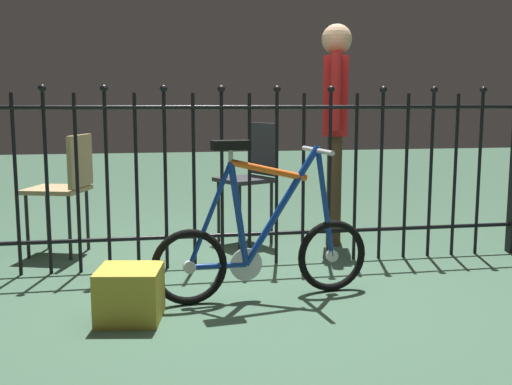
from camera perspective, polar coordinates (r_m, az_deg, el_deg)
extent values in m
plane|color=#3A5A44|center=(3.51, 0.67, -9.39)|extent=(20.00, 20.00, 0.00)
cylinder|color=black|center=(4.05, -21.24, 0.60)|extent=(0.02, 0.02, 1.13)
cylinder|color=black|center=(4.02, -18.71, 0.67)|extent=(0.02, 0.02, 1.13)
sphere|color=black|center=(3.99, -19.11, 9.07)|extent=(0.05, 0.05, 0.05)
cylinder|color=black|center=(4.00, -16.14, 0.74)|extent=(0.02, 0.02, 1.13)
cylinder|color=black|center=(3.98, -13.55, 0.81)|extent=(0.02, 0.02, 1.13)
sphere|color=black|center=(3.95, -13.84, 9.29)|extent=(0.05, 0.05, 0.05)
cylinder|color=black|center=(3.98, -10.94, 0.88)|extent=(0.02, 0.02, 1.13)
cylinder|color=black|center=(3.98, -8.34, 0.95)|extent=(0.02, 0.02, 1.13)
sphere|color=black|center=(3.95, -8.52, 9.44)|extent=(0.05, 0.05, 0.05)
cylinder|color=black|center=(3.99, -5.74, 1.02)|extent=(0.02, 0.02, 1.13)
cylinder|color=black|center=(4.01, -3.15, 1.08)|extent=(0.02, 0.02, 1.13)
sphere|color=black|center=(3.98, -3.22, 9.51)|extent=(0.05, 0.05, 0.05)
cylinder|color=black|center=(4.03, -0.60, 1.14)|extent=(0.02, 0.02, 1.13)
cylinder|color=black|center=(4.07, 1.91, 1.20)|extent=(0.02, 0.02, 1.13)
sphere|color=black|center=(4.04, 1.95, 9.50)|extent=(0.05, 0.05, 0.05)
cylinder|color=black|center=(4.11, 4.38, 1.25)|extent=(0.02, 0.02, 1.13)
cylinder|color=black|center=(4.16, 6.80, 1.30)|extent=(0.02, 0.02, 1.13)
sphere|color=black|center=(4.13, 6.94, 9.42)|extent=(0.05, 0.05, 0.05)
cylinder|color=black|center=(4.22, 9.15, 1.35)|extent=(0.02, 0.02, 1.13)
cylinder|color=black|center=(4.28, 11.44, 1.39)|extent=(0.02, 0.02, 1.13)
sphere|color=black|center=(4.25, 11.67, 9.28)|extent=(0.05, 0.05, 0.05)
cylinder|color=black|center=(4.35, 13.65, 1.43)|extent=(0.02, 0.02, 1.13)
cylinder|color=black|center=(4.43, 15.80, 1.47)|extent=(0.02, 0.02, 1.13)
sphere|color=black|center=(4.40, 16.10, 9.09)|extent=(0.05, 0.05, 0.05)
cylinder|color=black|center=(4.51, 17.86, 1.50)|extent=(0.02, 0.02, 1.13)
cylinder|color=black|center=(4.60, 19.86, 1.53)|extent=(0.02, 0.02, 1.13)
sphere|color=black|center=(4.57, 20.22, 8.86)|extent=(0.05, 0.05, 0.05)
cylinder|color=black|center=(4.09, -1.10, -3.89)|extent=(3.91, 0.03, 0.03)
cylinder|color=black|center=(4.00, -1.14, 7.87)|extent=(3.91, 0.03, 0.03)
torus|color=black|center=(3.31, -6.16, -6.85)|extent=(0.41, 0.09, 0.41)
cylinder|color=silver|center=(3.31, -6.16, -6.85)|extent=(0.07, 0.04, 0.07)
torus|color=black|center=(3.55, 7.02, -5.81)|extent=(0.41, 0.09, 0.41)
cylinder|color=silver|center=(3.55, 7.02, -5.81)|extent=(0.07, 0.04, 0.07)
cylinder|color=navy|center=(3.37, 2.40, -1.20)|extent=(0.44, 0.09, 0.65)
cylinder|color=#EA5914|center=(3.32, 1.22, 2.06)|extent=(0.44, 0.09, 0.14)
cylinder|color=navy|center=(3.31, -1.62, -2.01)|extent=(0.12, 0.05, 0.57)
cylinder|color=navy|center=(3.34, -3.51, -6.75)|extent=(0.31, 0.07, 0.04)
cylinder|color=navy|center=(3.27, -4.26, -2.06)|extent=(0.25, 0.06, 0.56)
cylinder|color=navy|center=(3.47, 6.37, -0.90)|extent=(0.13, 0.05, 0.62)
cylinder|color=silver|center=(3.41, 5.69, 4.04)|extent=(0.03, 0.03, 0.02)
cylinder|color=silver|center=(3.41, 5.69, 3.87)|extent=(0.07, 0.40, 0.03)
cylinder|color=silver|center=(3.25, -2.34, 3.42)|extent=(0.03, 0.03, 0.07)
cube|color=black|center=(3.25, -2.35, 4.39)|extent=(0.21, 0.11, 0.05)
cylinder|color=silver|center=(3.38, -0.93, -6.65)|extent=(0.18, 0.03, 0.18)
cylinder|color=black|center=(4.52, -20.33, -2.97)|extent=(0.02, 0.02, 0.45)
cylinder|color=black|center=(4.78, -18.64, -2.28)|extent=(0.02, 0.02, 0.45)
cylinder|color=black|center=(4.38, -16.80, -3.14)|extent=(0.02, 0.02, 0.45)
cylinder|color=black|center=(4.66, -15.27, -2.41)|extent=(0.02, 0.02, 0.45)
cube|color=tan|center=(4.55, -17.90, 0.26)|extent=(0.48, 0.48, 0.03)
cube|color=tan|center=(4.45, -15.91, 2.82)|extent=(0.14, 0.35, 0.36)
cylinder|color=black|center=(4.51, -1.51, -2.30)|extent=(0.02, 0.02, 0.47)
cylinder|color=black|center=(4.75, -3.47, -1.77)|extent=(0.02, 0.02, 0.47)
cylinder|color=black|center=(4.68, 1.43, -1.91)|extent=(0.02, 0.02, 0.47)
cylinder|color=black|center=(4.91, -0.61, -1.43)|extent=(0.02, 0.02, 0.47)
cube|color=#2D2D33|center=(4.68, -1.05, 1.18)|extent=(0.48, 0.48, 0.03)
cube|color=#2D2D33|center=(4.75, 0.66, 4.05)|extent=(0.17, 0.32, 0.40)
cylinder|color=#4C3823|center=(4.64, 7.20, 0.11)|extent=(0.11, 0.11, 0.82)
cylinder|color=#4C3823|center=(4.79, 7.21, 0.38)|extent=(0.11, 0.11, 0.82)
cube|color=red|center=(4.67, 7.36, 8.79)|extent=(0.26, 0.34, 0.58)
cylinder|color=red|center=(4.47, 7.36, 9.18)|extent=(0.08, 0.08, 0.55)
cylinder|color=red|center=(4.87, 7.38, 9.11)|extent=(0.08, 0.08, 0.55)
sphere|color=tan|center=(4.69, 7.46, 13.83)|extent=(0.22, 0.22, 0.22)
cube|color=#B29933|center=(3.15, -11.55, -9.16)|extent=(0.35, 0.35, 0.26)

